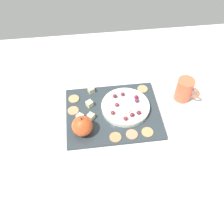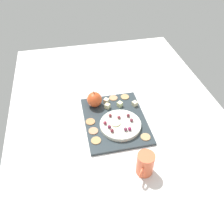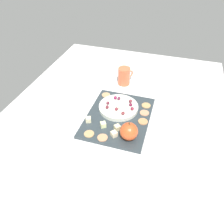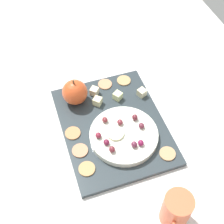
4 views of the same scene
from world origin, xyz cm
name	(u,v)px [view 3 (image 3 of 4)]	position (x,y,z in cm)	size (l,w,h in cm)	color
table	(111,125)	(0.00, 0.00, 1.85)	(147.68, 102.65, 3.70)	silver
platter	(118,117)	(-3.81, 2.46, 4.34)	(35.16, 27.71, 1.28)	#2D363B
serving_dish	(119,107)	(-8.76, 1.12, 5.89)	(18.31, 18.31, 1.81)	white
apple_whole	(129,131)	(7.83, 10.02, 8.63)	(7.30, 7.30, 7.30)	#C94A22
apple_stem	(129,123)	(7.83, 10.02, 12.88)	(0.50, 0.50, 1.20)	brown
cheese_cube_0	(103,125)	(4.68, -1.86, 6.10)	(2.23, 2.23, 2.23)	beige
cheese_cube_1	(88,120)	(3.57, -9.04, 6.10)	(2.23, 2.23, 2.23)	beige
cheese_cube_2	(114,134)	(8.57, 4.10, 6.10)	(2.23, 2.23, 2.23)	beige
cheese_cube_3	(117,128)	(4.62, 4.33, 6.10)	(2.23, 2.23, 2.23)	beige
cracker_0	(143,121)	(-3.24, 13.80, 5.18)	(4.21, 4.21, 0.40)	#BA7F50
cracker_1	(106,95)	(-17.28, -7.84, 5.18)	(4.21, 4.21, 0.40)	tan
cracker_2	(89,134)	(10.68, -5.97, 5.18)	(4.21, 4.21, 0.40)	tan
cracker_3	(144,113)	(-9.13, 13.36, 5.18)	(4.21, 4.21, 0.40)	tan
cracker_4	(146,105)	(-14.78, 13.11, 5.18)	(4.21, 4.21, 0.40)	tan
cracker_5	(103,138)	(11.06, 0.23, 5.18)	(4.21, 4.21, 0.40)	tan
grape_0	(123,113)	(-3.43, 4.66, 7.51)	(1.71, 1.54, 1.42)	maroon
grape_1	(115,98)	(-13.37, -1.79, 7.56)	(1.71, 1.54, 1.53)	maroon
grape_2	(107,107)	(-5.30, -3.30, 7.61)	(1.71, 1.54, 1.62)	maroon
grape_3	(116,109)	(-5.45, 1.04, 7.49)	(1.71, 1.54, 1.38)	maroon
grape_4	(131,105)	(-10.32, 6.47, 7.49)	(1.71, 1.54, 1.39)	maroon
grape_5	(120,99)	(-13.28, 0.41, 7.60)	(1.71, 1.54, 1.62)	#60253B
grape_6	(108,103)	(-8.40, -3.98, 7.51)	(1.71, 1.54, 1.43)	maroon
grape_7	(130,101)	(-12.83, 5.79, 7.60)	(1.71, 1.54, 1.61)	maroon
grape_8	(132,109)	(-7.68, 7.83, 7.53)	(1.71, 1.54, 1.47)	maroon
apple_slice_0	(123,107)	(-8.31, 3.26, 7.10)	(4.42, 4.42, 0.60)	beige
cup	(124,76)	(-32.39, -2.38, 8.49)	(8.45, 7.61, 9.58)	#E3643E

